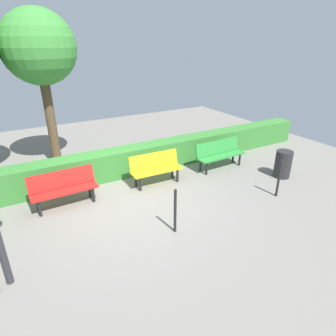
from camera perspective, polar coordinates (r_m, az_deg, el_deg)
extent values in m
plane|color=gray|center=(7.36, -7.91, -6.71)|extent=(16.70, 16.70, 0.00)
cube|color=#2D8C38|center=(9.15, 10.38, 2.36)|extent=(1.65, 0.47, 0.05)
cube|color=#2D8C38|center=(9.20, 9.71, 4.10)|extent=(1.64, 0.19, 0.42)
cylinder|color=black|center=(9.57, 13.90, 1.60)|extent=(0.07, 0.07, 0.39)
cylinder|color=black|center=(9.77, 12.67, 2.18)|extent=(0.07, 0.07, 0.39)
cylinder|color=black|center=(8.73, 7.60, -0.12)|extent=(0.07, 0.07, 0.39)
cylinder|color=black|center=(8.94, 6.41, 0.55)|extent=(0.07, 0.07, 0.39)
cube|color=yellow|center=(8.01, -2.20, -0.47)|extent=(1.46, 0.46, 0.05)
cube|color=yellow|center=(8.07, -2.82, 1.54)|extent=(1.45, 0.18, 0.42)
cylinder|color=black|center=(8.22, 1.87, -1.47)|extent=(0.07, 0.07, 0.39)
cylinder|color=black|center=(8.46, 0.86, -0.70)|extent=(0.07, 0.07, 0.39)
cylinder|color=black|center=(7.77, -5.49, -3.17)|extent=(0.07, 0.07, 0.39)
cylinder|color=black|center=(8.02, -6.33, -2.30)|extent=(0.07, 0.07, 0.39)
cube|color=red|center=(7.37, -19.65, -4.24)|extent=(1.57, 0.46, 0.05)
cube|color=red|center=(7.44, -20.23, -2.04)|extent=(1.56, 0.17, 0.42)
cylinder|color=black|center=(7.46, -14.48, -5.13)|extent=(0.07, 0.07, 0.39)
cylinder|color=black|center=(7.71, -15.17, -4.18)|extent=(0.07, 0.07, 0.39)
cylinder|color=black|center=(7.28, -23.96, -7.35)|extent=(0.07, 0.07, 0.39)
cylinder|color=black|center=(7.54, -24.32, -6.29)|extent=(0.07, 0.07, 0.39)
cube|color=#387F33|center=(8.86, -5.59, 1.86)|extent=(12.70, 0.62, 0.81)
cylinder|color=brown|center=(9.69, -22.06, 8.68)|extent=(0.28, 0.28, 2.91)
sphere|color=#3D8C38|center=(9.42, -24.12, 20.88)|extent=(2.07, 2.07, 2.07)
cylinder|color=black|center=(7.86, 20.99, -1.95)|extent=(0.06, 0.06, 1.00)
cylinder|color=black|center=(6.01, 1.42, -8.49)|extent=(0.06, 0.06, 1.00)
cylinder|color=#262628|center=(9.08, 21.69, 0.73)|extent=(0.47, 0.47, 0.80)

